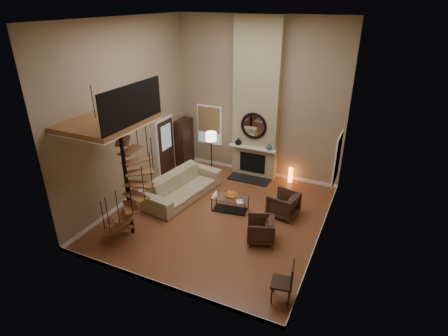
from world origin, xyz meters
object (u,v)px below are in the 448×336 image
at_px(floor_lamp, 211,140).
at_px(hutch, 184,142).
at_px(coffee_table, 230,202).
at_px(accent_lamp, 290,175).
at_px(armchair_near, 285,205).
at_px(sofa, 183,186).
at_px(side_chair, 286,280).
at_px(armchair_far, 263,230).

bearing_deg(floor_lamp, hutch, 160.27).
xyz_separation_m(coffee_table, accent_lamp, (1.17, 2.65, -0.03)).
bearing_deg(floor_lamp, armchair_near, -24.49).
distance_m(sofa, coffee_table, 1.76).
relative_size(coffee_table, side_chair, 1.21).
distance_m(sofa, armchair_far, 3.39).
bearing_deg(armchair_near, coffee_table, -64.82).
height_order(sofa, side_chair, side_chair).
height_order(sofa, floor_lamp, floor_lamp).
distance_m(hutch, side_chair, 7.59).
relative_size(hutch, coffee_table, 1.51).
bearing_deg(side_chair, accent_lamp, 104.06).
xyz_separation_m(floor_lamp, accent_lamp, (2.72, 0.78, -1.16)).
distance_m(sofa, armchair_near, 3.37).
xyz_separation_m(hutch, accent_lamp, (4.13, 0.28, -0.70)).
xyz_separation_m(sofa, coffee_table, (1.75, -0.15, -0.11)).
distance_m(coffee_table, accent_lamp, 2.90).
bearing_deg(armchair_near, sofa, -74.92).
bearing_deg(armchair_far, sofa, -130.19).
relative_size(armchair_near, floor_lamp, 0.48).
xyz_separation_m(sofa, armchair_near, (3.36, 0.27, -0.04)).
distance_m(hutch, armchair_near, 5.00).
bearing_deg(side_chair, hutch, 136.56).
height_order(armchair_far, floor_lamp, floor_lamp).
distance_m(armchair_near, side_chair, 3.40).
relative_size(armchair_near, accent_lamp, 1.48).
height_order(armchair_far, side_chair, side_chair).
xyz_separation_m(sofa, accent_lamp, (2.92, 2.50, -0.15)).
distance_m(hutch, sofa, 2.59).
distance_m(accent_lamp, side_chair, 5.67).
relative_size(hutch, sofa, 0.61).
bearing_deg(armchair_near, accent_lamp, -158.23).
height_order(sofa, armchair_near, sofa).
xyz_separation_m(sofa, floor_lamp, (0.19, 1.72, 1.02)).
bearing_deg(armchair_near, floor_lamp, -104.05).
bearing_deg(floor_lamp, sofa, -96.33).
bearing_deg(coffee_table, hutch, 141.26).
bearing_deg(sofa, hutch, 37.13).
height_order(hutch, side_chair, hutch).
height_order(accent_lamp, side_chair, side_chair).
bearing_deg(side_chair, coffee_table, 131.89).
bearing_deg(sofa, accent_lamp, -40.85).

